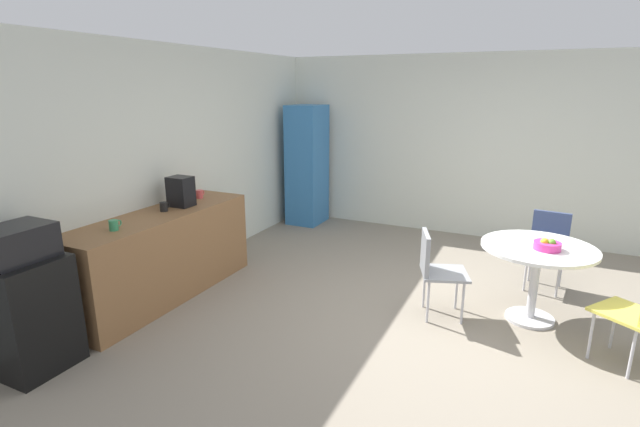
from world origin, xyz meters
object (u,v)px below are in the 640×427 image
(mug_red, at_px, (164,207))
(coffee_maker, at_px, (181,191))
(fruit_bowl, at_px, (547,245))
(locker_cabinet, at_px, (307,165))
(mini_fridge, at_px, (28,314))
(mug_white, at_px, (114,225))
(chair_gray, at_px, (434,264))
(microwave, at_px, (15,243))
(chair_navy, at_px, (548,241))
(mug_green, at_px, (200,194))
(round_table, at_px, (537,262))

(mug_red, bearing_deg, coffee_maker, -3.47)
(fruit_bowl, bearing_deg, locker_cabinet, 58.38)
(mini_fridge, height_order, fruit_bowl, mini_fridge)
(mug_white, bearing_deg, chair_gray, -62.18)
(locker_cabinet, bearing_deg, fruit_bowl, -121.62)
(microwave, height_order, locker_cabinet, locker_cabinet)
(fruit_bowl, height_order, coffee_maker, coffee_maker)
(mini_fridge, height_order, mug_red, mug_red)
(mug_white, bearing_deg, fruit_bowl, -65.63)
(microwave, distance_m, fruit_bowl, 4.34)
(locker_cabinet, bearing_deg, mug_red, 177.83)
(mug_red, bearing_deg, mug_white, -174.13)
(locker_cabinet, bearing_deg, chair_gray, -133.00)
(chair_navy, distance_m, coffee_maker, 4.01)
(mini_fridge, distance_m, mug_red, 1.61)
(mini_fridge, relative_size, mug_green, 6.95)
(locker_cabinet, relative_size, coffee_maker, 5.85)
(chair_gray, distance_m, mug_white, 2.96)
(microwave, xyz_separation_m, round_table, (2.51, -3.52, -0.44))
(locker_cabinet, xyz_separation_m, coffee_maker, (-2.79, 0.10, 0.12))
(fruit_bowl, height_order, mug_white, mug_white)
(mug_white, bearing_deg, chair_navy, -53.99)
(locker_cabinet, bearing_deg, round_table, -121.18)
(locker_cabinet, height_order, chair_gray, locker_cabinet)
(mini_fridge, distance_m, chair_navy, 4.98)
(chair_navy, xyz_separation_m, mug_red, (-1.89, 3.63, 0.43))
(chair_navy, bearing_deg, round_table, 173.50)
(chair_navy, distance_m, mug_white, 4.42)
(microwave, xyz_separation_m, mug_green, (2.16, 0.06, -0.08))
(mug_red, bearing_deg, chair_navy, -62.53)
(coffee_maker, bearing_deg, mug_green, 9.84)
(mini_fridge, distance_m, fruit_bowl, 4.34)
(mug_green, distance_m, coffee_maker, 0.40)
(mug_green, bearing_deg, mug_white, -174.73)
(round_table, bearing_deg, mug_white, 115.82)
(mini_fridge, height_order, locker_cabinet, locker_cabinet)
(chair_navy, relative_size, fruit_bowl, 3.59)
(round_table, relative_size, mug_white, 7.82)
(microwave, relative_size, mug_red, 3.72)
(chair_gray, relative_size, mug_green, 6.43)
(mug_white, relative_size, mug_green, 1.00)
(mug_green, relative_size, coffee_maker, 0.40)
(locker_cabinet, xyz_separation_m, chair_navy, (-1.15, -3.52, -0.41))
(chair_navy, height_order, fruit_bowl, fruit_bowl)
(microwave, distance_m, locker_cabinet, 4.58)
(coffee_maker, bearing_deg, chair_navy, -65.59)
(chair_navy, xyz_separation_m, fruit_bowl, (-0.99, 0.04, 0.26))
(microwave, xyz_separation_m, chair_navy, (3.42, -3.62, -0.50))
(mug_green, bearing_deg, microwave, -178.27)
(mug_white, relative_size, mug_red, 1.00)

